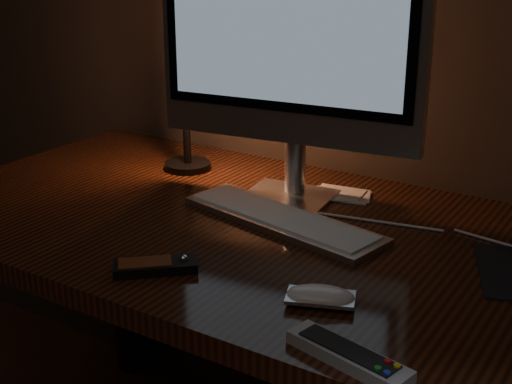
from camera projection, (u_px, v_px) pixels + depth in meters
The scene contains 9 objects.
desk at pixel (312, 281), 1.42m from camera, with size 1.60×0.75×0.75m.
monitor at pixel (289, 34), 1.37m from camera, with size 0.55×0.18×0.58m.
keyboard at pixel (282, 219), 1.37m from camera, with size 0.43×0.12×0.02m, color silver.
mouse at pixel (320, 298), 1.07m from camera, with size 0.10×0.05×0.02m, color white.
media_remote at pixel (155, 266), 1.17m from camera, with size 0.14×0.13×0.03m.
tv_remote at pixel (348, 356), 0.93m from camera, with size 0.18×0.08×0.02m.
papers at pixel (341, 194), 1.51m from camera, with size 0.12×0.08×0.01m, color white.
desk_lamp at pixel (184, 68), 1.56m from camera, with size 0.17×0.18×0.37m.
cable at pixel (440, 237), 1.30m from camera, with size 0.01×0.01×0.62m, color white.
Camera 1 is at (0.59, 0.79, 1.28)m, focal length 50.00 mm.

